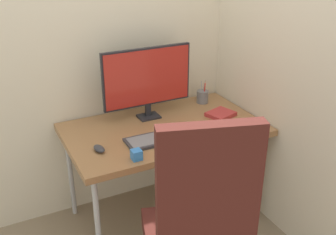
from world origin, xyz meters
TOP-DOWN VIEW (x-y plane):
  - ground_plane at (0.00, 0.00)m, footprint 8.00×8.00m
  - wall_back at (0.00, 0.41)m, footprint 2.82×0.04m
  - wall_side_right at (0.67, -0.22)m, footprint 0.04×2.29m
  - desk at (0.00, 0.00)m, footprint 1.28×0.75m
  - office_chair at (-0.24, -0.85)m, footprint 0.66×0.68m
  - monitor at (-0.03, 0.19)m, footprint 0.63×0.12m
  - keyboard at (-0.12, -0.15)m, footprint 0.39×0.18m
  - mouse at (-0.48, -0.12)m, footprint 0.07×0.11m
  - pen_holder at (0.44, 0.25)m, footprint 0.09×0.09m
  - notebook at (0.43, -0.02)m, footprint 0.21×0.19m
  - desk_clamp_accessory at (-0.32, -0.31)m, footprint 0.06×0.06m

SIDE VIEW (x-z plane):
  - ground_plane at x=0.00m, z-range 0.00..0.00m
  - office_chair at x=-0.24m, z-range -0.02..1.20m
  - desk at x=0.00m, z-range 0.31..1.03m
  - keyboard at x=-0.12m, z-range 0.72..0.74m
  - notebook at x=0.43m, z-range 0.72..0.74m
  - mouse at x=-0.48m, z-range 0.72..0.75m
  - desk_clamp_accessory at x=-0.32m, z-range 0.72..0.78m
  - pen_holder at x=0.44m, z-range 0.68..0.85m
  - monitor at x=-0.03m, z-range 0.75..1.24m
  - wall_back at x=0.00m, z-range 0.00..2.80m
  - wall_side_right at x=0.67m, z-range 0.00..2.80m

